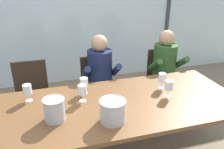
# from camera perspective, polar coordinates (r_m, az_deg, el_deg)

# --- Properties ---
(ground) EXTENTS (14.00, 14.00, 0.00)m
(ground) POSITION_cam_1_polar(r_m,az_deg,el_deg) (3.46, -3.06, -9.42)
(ground) COLOR #847056
(window_glass_panel) EXTENTS (7.55, 0.03, 2.60)m
(window_glass_panel) POSITION_cam_1_polar(r_m,az_deg,el_deg) (4.22, -7.70, 15.40)
(window_glass_panel) COLOR silver
(window_glass_panel) RESTS_ON ground
(window_mullion_right) EXTENTS (0.06, 0.06, 2.60)m
(window_mullion_right) POSITION_cam_1_polar(r_m,az_deg,el_deg) (4.76, 13.79, 15.87)
(window_mullion_right) COLOR #38383D
(window_mullion_right) RESTS_ON ground
(hillside_vineyard) EXTENTS (13.55, 2.40, 2.10)m
(hillside_vineyard) POSITION_cam_1_polar(r_m,az_deg,el_deg) (7.98, -12.15, 17.03)
(hillside_vineyard) COLOR #386633
(hillside_vineyard) RESTS_ON ground
(dining_table) EXTENTS (2.35, 1.04, 0.74)m
(dining_table) POSITION_cam_1_polar(r_m,az_deg,el_deg) (2.29, 2.49, -8.33)
(dining_table) COLOR brown
(dining_table) RESTS_ON ground
(chair_near_curtain) EXTENTS (0.45, 0.45, 0.88)m
(chair_near_curtain) POSITION_cam_1_polar(r_m,az_deg,el_deg) (3.11, -19.28, -3.88)
(chair_near_curtain) COLOR #332319
(chair_near_curtain) RESTS_ON ground
(chair_left_of_center) EXTENTS (0.44, 0.44, 0.88)m
(chair_left_of_center) POSITION_cam_1_polar(r_m,az_deg,el_deg) (3.12, -3.51, -2.39)
(chair_left_of_center) COLOR #332319
(chair_left_of_center) RESTS_ON ground
(chair_center) EXTENTS (0.50, 0.50, 0.88)m
(chair_center) POSITION_cam_1_polar(r_m,az_deg,el_deg) (3.47, 12.44, -0.18)
(chair_center) COLOR #332319
(chair_center) RESTS_ON ground
(person_navy_polo) EXTENTS (0.48, 0.62, 1.20)m
(person_navy_polo) POSITION_cam_1_polar(r_m,az_deg,el_deg) (2.95, -2.73, -0.28)
(person_navy_polo) COLOR #192347
(person_navy_polo) RESTS_ON ground
(person_olive_shirt) EXTENTS (0.48, 0.62, 1.20)m
(person_olive_shirt) POSITION_cam_1_polar(r_m,az_deg,el_deg) (3.28, 13.38, 1.58)
(person_olive_shirt) COLOR #2D5123
(person_olive_shirt) RESTS_ON ground
(ice_bucket_primary) EXTENTS (0.23, 0.23, 0.20)m
(ice_bucket_primary) POSITION_cam_1_polar(r_m,az_deg,el_deg) (1.93, 0.16, -8.97)
(ice_bucket_primary) COLOR #B7B7BC
(ice_bucket_primary) RESTS_ON dining_table
(ice_bucket_secondary) EXTENTS (0.19, 0.19, 0.20)m
(ice_bucket_secondary) POSITION_cam_1_polar(r_m,az_deg,el_deg) (2.01, -14.16, -8.35)
(ice_bucket_secondary) COLOR #B7B7BC
(ice_bucket_secondary) RESTS_ON dining_table
(wine_glass_by_left_taster) EXTENTS (0.08, 0.08, 0.17)m
(wine_glass_by_left_taster) POSITION_cam_1_polar(r_m,az_deg,el_deg) (2.37, 13.90, -2.79)
(wine_glass_by_left_taster) COLOR silver
(wine_glass_by_left_taster) RESTS_ON dining_table
(wine_glass_near_bucket) EXTENTS (0.08, 0.08, 0.17)m
(wine_glass_near_bucket) POSITION_cam_1_polar(r_m,az_deg,el_deg) (2.53, 12.38, -0.92)
(wine_glass_near_bucket) COLOR silver
(wine_glass_near_bucket) RESTS_ON dining_table
(wine_glass_center_pour) EXTENTS (0.08, 0.08, 0.17)m
(wine_glass_center_pour) POSITION_cam_1_polar(r_m,az_deg,el_deg) (2.23, -7.41, -3.95)
(wine_glass_center_pour) COLOR silver
(wine_glass_center_pour) RESTS_ON dining_table
(wine_glass_by_right_taster) EXTENTS (0.08, 0.08, 0.17)m
(wine_glass_by_right_taster) POSITION_cam_1_polar(r_m,az_deg,el_deg) (2.37, -20.28, -3.67)
(wine_glass_by_right_taster) COLOR silver
(wine_glass_by_right_taster) RESTS_ON dining_table
(wine_glass_spare_empty) EXTENTS (0.08, 0.08, 0.17)m
(wine_glass_spare_empty) POSITION_cam_1_polar(r_m,az_deg,el_deg) (2.38, -6.99, -2.15)
(wine_glass_spare_empty) COLOR silver
(wine_glass_spare_empty) RESTS_ON dining_table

